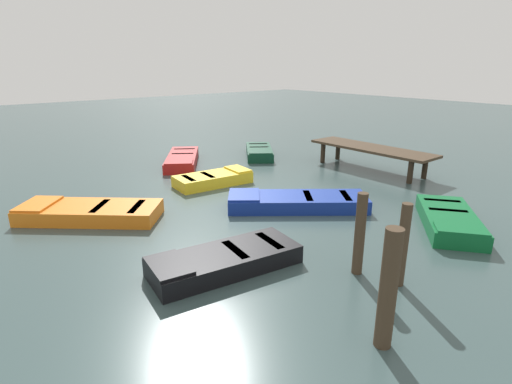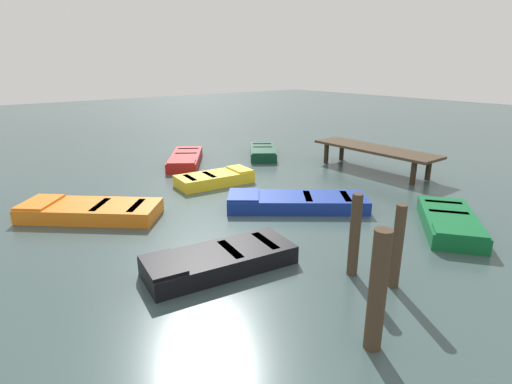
% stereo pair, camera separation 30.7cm
% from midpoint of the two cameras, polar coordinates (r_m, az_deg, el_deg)
% --- Properties ---
extents(ground_plane, '(80.00, 80.00, 0.00)m').
position_cam_midpoint_polar(ground_plane, '(12.64, -0.70, -1.51)').
color(ground_plane, '#384C4C').
extents(dock_segment, '(5.25, 1.50, 0.95)m').
position_cam_midpoint_polar(dock_segment, '(16.95, 15.52, 5.78)').
color(dock_segment, '#423323').
rests_on(dock_segment, ground_plane).
extents(rowboat_green, '(2.82, 3.18, 0.46)m').
position_cam_midpoint_polar(rowboat_green, '(11.81, 25.10, -3.59)').
color(rowboat_green, '#0F602D').
rests_on(rowboat_green, ground_plane).
extents(rowboat_yellow, '(1.47, 2.82, 0.46)m').
position_cam_midpoint_polar(rowboat_yellow, '(14.54, -6.67, 1.88)').
color(rowboat_yellow, gold).
rests_on(rowboat_yellow, ground_plane).
extents(rowboat_black, '(1.73, 3.34, 0.46)m').
position_cam_midpoint_polar(rowboat_black, '(8.66, -5.57, -9.60)').
color(rowboat_black, black).
rests_on(rowboat_black, ground_plane).
extents(rowboat_blue, '(3.63, 4.04, 0.46)m').
position_cam_midpoint_polar(rowboat_blue, '(12.14, 5.02, -1.33)').
color(rowboat_blue, navy).
rests_on(rowboat_blue, ground_plane).
extents(rowboat_red, '(3.70, 3.09, 0.46)m').
position_cam_midpoint_polar(rowboat_red, '(17.73, -10.94, 4.60)').
color(rowboat_red, maroon).
rests_on(rowboat_red, ground_plane).
extents(rowboat_orange, '(3.60, 3.76, 0.46)m').
position_cam_midpoint_polar(rowboat_orange, '(12.25, -23.27, -2.59)').
color(rowboat_orange, orange).
rests_on(rowboat_orange, ground_plane).
extents(rowboat_dark_green, '(3.00, 2.67, 0.46)m').
position_cam_midpoint_polar(rowboat_dark_green, '(18.88, -0.01, 5.73)').
color(rowboat_dark_green, '#0C3823').
rests_on(rowboat_dark_green, ground_plane).
extents(mooring_piling_mid_right, '(0.22, 0.22, 1.76)m').
position_cam_midpoint_polar(mooring_piling_mid_right, '(8.43, 13.51, -5.85)').
color(mooring_piling_mid_right, '#423323').
rests_on(mooring_piling_mid_right, ground_plane).
extents(mooring_piling_far_right, '(0.27, 0.27, 1.97)m').
position_cam_midpoint_polar(mooring_piling_far_right, '(6.40, 16.93, -13.13)').
color(mooring_piling_far_right, '#423323').
rests_on(mooring_piling_far_right, ground_plane).
extents(mooring_piling_center, '(0.20, 0.20, 1.71)m').
position_cam_midpoint_polar(mooring_piling_center, '(8.23, 19.11, -7.17)').
color(mooring_piling_center, '#423323').
rests_on(mooring_piling_center, ground_plane).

